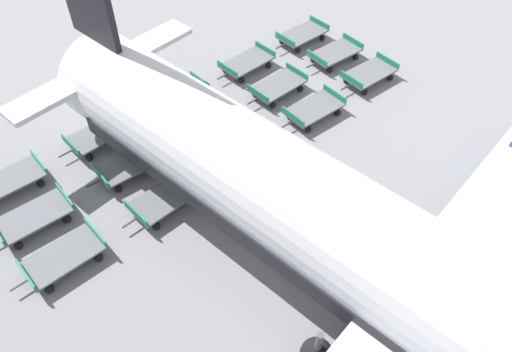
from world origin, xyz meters
TOP-DOWN VIEW (x-y plane):
  - airplane at (14.76, -7.13)m, footprint 34.60×42.93m
  - baggage_dolly_row_near_col_a at (0.28, -21.51)m, footprint 3.81×2.35m
  - baggage_dolly_row_near_col_b at (4.64, -22.59)m, footprint 3.81×2.24m
  - baggage_dolly_row_near_col_c at (9.18, -23.83)m, footprint 3.81×2.26m
  - baggage_dolly_row_near_col_d at (13.73, -24.98)m, footprint 3.81×2.25m
  - baggage_dolly_row_near_col_e at (18.17, -26.01)m, footprint 3.81×2.37m
  - baggage_dolly_row_mid_a_col_a at (0.94, -18.90)m, footprint 3.80×2.48m
  - baggage_dolly_row_mid_a_col_b at (5.50, -19.93)m, footprint 3.81×2.28m
  - baggage_dolly_row_mid_a_col_c at (9.90, -21.20)m, footprint 3.80×2.43m
  - baggage_dolly_row_mid_a_col_d at (14.35, -22.30)m, footprint 3.80×2.46m
  - baggage_dolly_row_mid_a_col_e at (18.87, -23.44)m, footprint 3.80×2.40m
  - baggage_dolly_row_mid_b_col_a at (1.66, -16.34)m, footprint 3.80×2.44m
  - baggage_dolly_row_mid_b_col_b at (6.07, -17.34)m, footprint 3.80×2.44m
  - baggage_dolly_row_mid_b_col_c at (10.66, -18.52)m, footprint 3.81×2.23m
  - baggage_dolly_row_mid_b_col_d at (14.99, -19.58)m, footprint 3.81×2.22m
  - baggage_dolly_row_mid_b_col_e at (19.49, -20.85)m, footprint 3.81×2.29m

SIDE VIEW (x-z plane):
  - baggage_dolly_row_near_col_a at x=0.28m, z-range 0.02..0.94m
  - baggage_dolly_row_near_col_b at x=4.64m, z-range 0.02..0.94m
  - baggage_dolly_row_near_col_c at x=9.18m, z-range 0.02..0.94m
  - baggage_dolly_row_near_col_d at x=13.73m, z-range 0.02..0.94m
  - baggage_dolly_row_near_col_e at x=18.17m, z-range 0.02..0.94m
  - baggage_dolly_row_mid_a_col_a at x=0.94m, z-range 0.02..0.94m
  - baggage_dolly_row_mid_a_col_b at x=5.50m, z-range 0.02..0.94m
  - baggage_dolly_row_mid_a_col_c at x=9.90m, z-range 0.02..0.94m
  - baggage_dolly_row_mid_a_col_d at x=14.35m, z-range 0.02..0.94m
  - baggage_dolly_row_mid_a_col_e at x=18.87m, z-range 0.02..0.94m
  - baggage_dolly_row_mid_b_col_a at x=1.66m, z-range 0.02..0.94m
  - baggage_dolly_row_mid_b_col_b at x=6.07m, z-range 0.02..0.94m
  - baggage_dolly_row_mid_b_col_c at x=10.66m, z-range 0.02..0.94m
  - baggage_dolly_row_mid_b_col_d at x=14.99m, z-range 0.02..0.94m
  - baggage_dolly_row_mid_b_col_e at x=19.49m, z-range 0.02..0.94m
  - airplane at x=14.76m, z-range -3.53..9.36m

